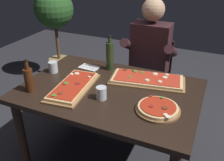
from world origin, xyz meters
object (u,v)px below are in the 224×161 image
object	(u,v)px
dining_table	(109,99)
pizza_rectangular_left	(73,86)
oil_bottle_amber	(110,56)
wine_bottle_dark	(29,79)
diner_chair	(150,76)
pizza_rectangular_front	(147,80)
seated_diner	(149,58)
tumbler_far_side	(101,93)
tumbler_near_camera	(53,67)
potted_plant_corner	(55,19)
pizza_round_far	(158,108)

from	to	relation	value
dining_table	pizza_rectangular_left	distance (m)	0.31
oil_bottle_amber	wine_bottle_dark	bearing A→B (deg)	-122.50
dining_table	diner_chair	world-z (taller)	diner_chair
pizza_rectangular_front	seated_diner	xyz separation A→B (m)	(-0.14, 0.50, -0.02)
pizza_rectangular_left	tumbler_far_side	xyz separation A→B (m)	(0.27, -0.05, 0.03)
pizza_rectangular_front	diner_chair	world-z (taller)	diner_chair
dining_table	wine_bottle_dark	xyz separation A→B (m)	(-0.55, -0.28, 0.20)
dining_table	oil_bottle_amber	size ratio (longest dim) A/B	4.37
tumbler_near_camera	seated_diner	size ratio (longest dim) A/B	0.07
wine_bottle_dark	pizza_rectangular_left	bearing A→B (deg)	30.84
pizza_rectangular_front	potted_plant_corner	xyz separation A→B (m)	(-1.63, 1.00, 0.12)
pizza_round_far	seated_diner	distance (m)	0.94
pizza_round_far	wine_bottle_dark	size ratio (longest dim) A/B	1.16
pizza_rectangular_front	seated_diner	distance (m)	0.52
potted_plant_corner	wine_bottle_dark	bearing A→B (deg)	-60.87
wine_bottle_dark	potted_plant_corner	distance (m)	1.74
dining_table	wine_bottle_dark	world-z (taller)	wine_bottle_dark
oil_bottle_amber	diner_chair	size ratio (longest dim) A/B	0.37
dining_table	pizza_round_far	distance (m)	0.47
tumbler_near_camera	seated_diner	world-z (taller)	seated_diner
tumbler_near_camera	tumbler_far_side	bearing A→B (deg)	-21.16
diner_chair	tumbler_near_camera	bearing A→B (deg)	-131.31
diner_chair	seated_diner	bearing A→B (deg)	-90.00
oil_bottle_amber	tumbler_far_side	distance (m)	0.53
pizza_rectangular_front	pizza_rectangular_left	world-z (taller)	same
pizza_rectangular_left	oil_bottle_amber	distance (m)	0.48
pizza_rectangular_front	pizza_round_far	distance (m)	0.43
dining_table	tumbler_near_camera	xyz separation A→B (m)	(-0.59, 0.07, 0.14)
pizza_round_far	wine_bottle_dark	bearing A→B (deg)	-171.84
tumbler_near_camera	diner_chair	xyz separation A→B (m)	(0.69, 0.78, -0.30)
tumbler_near_camera	potted_plant_corner	xyz separation A→B (m)	(-0.81, 1.17, 0.09)
diner_chair	potted_plant_corner	size ratio (longest dim) A/B	0.68
dining_table	tumbler_near_camera	bearing A→B (deg)	173.10
pizza_rectangular_front	tumbler_near_camera	xyz separation A→B (m)	(-0.83, -0.16, 0.03)
oil_bottle_amber	potted_plant_corner	bearing A→B (deg)	144.05
wine_bottle_dark	seated_diner	size ratio (longest dim) A/B	0.20
pizza_rectangular_left	tumbler_far_side	world-z (taller)	tumbler_far_side
pizza_rectangular_front	tumbler_far_side	xyz separation A→B (m)	(-0.23, -0.40, 0.03)
dining_table	tumbler_far_side	size ratio (longest dim) A/B	14.47
oil_bottle_amber	seated_diner	world-z (taller)	seated_diner
pizza_round_far	oil_bottle_amber	world-z (taller)	oil_bottle_amber
pizza_rectangular_left	diner_chair	xyz separation A→B (m)	(0.36, 0.97, -0.27)
dining_table	tumbler_far_side	bearing A→B (deg)	-86.99
tumbler_near_camera	potted_plant_corner	size ratio (longest dim) A/B	0.08
wine_bottle_dark	diner_chair	xyz separation A→B (m)	(0.65, 1.14, -0.35)
oil_bottle_amber	potted_plant_corner	size ratio (longest dim) A/B	0.25
dining_table	diner_chair	bearing A→B (deg)	83.26
pizza_rectangular_front	oil_bottle_amber	distance (m)	0.42
pizza_rectangular_front	tumbler_near_camera	world-z (taller)	tumbler_near_camera
tumbler_far_side	potted_plant_corner	world-z (taller)	potted_plant_corner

